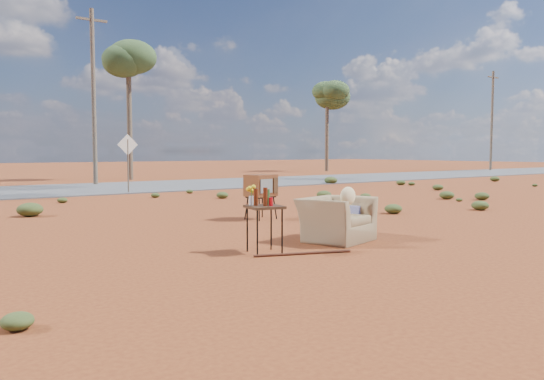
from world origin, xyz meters
TOP-DOWN VIEW (x-y plane):
  - ground at (0.00, 0.00)m, footprint 140.00×140.00m
  - highway at (0.00, 15.00)m, footprint 140.00×7.00m
  - armchair at (0.67, -0.31)m, footprint 1.50×1.22m
  - tv_unit at (1.18, 2.82)m, footprint 0.73×0.63m
  - side_table at (-1.08, -0.48)m, footprint 0.60×0.60m
  - rusty_bar at (-0.66, -0.98)m, footprint 1.46×0.56m
  - road_sign at (1.50, 12.00)m, footprint 0.78×0.06m
  - eucalyptus_center at (5.00, 21.00)m, footprint 3.20×3.20m
  - eucalyptus_right at (22.00, 24.00)m, footprint 3.20×3.20m
  - utility_pole_center at (2.00, 17.50)m, footprint 1.40×0.20m
  - utility_pole_east at (34.00, 17.50)m, footprint 1.40×0.20m
  - scrub_patch at (-0.82, 4.41)m, footprint 17.49×8.07m

SIDE VIEW (x-z plane):
  - ground at x=0.00m, z-range 0.00..0.00m
  - highway at x=0.00m, z-range 0.00..0.04m
  - rusty_bar at x=-0.66m, z-range 0.00..0.04m
  - scrub_patch at x=-0.82m, z-range -0.03..0.30m
  - armchair at x=0.67m, z-range -0.03..0.99m
  - side_table at x=-1.08m, z-range 0.24..1.27m
  - tv_unit at x=1.18m, z-range 0.25..1.28m
  - road_sign at x=1.50m, z-range 0.41..2.60m
  - utility_pole_center at x=2.00m, z-range 0.15..8.15m
  - utility_pole_east at x=34.00m, z-range 0.15..8.15m
  - eucalyptus_right at x=22.00m, z-range 2.39..9.49m
  - eucalyptus_center at x=5.00m, z-range 2.63..10.23m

